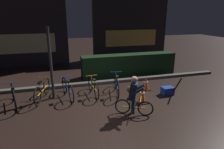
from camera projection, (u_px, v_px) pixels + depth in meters
The scene contains 16 objects.
ground_plane at pixel (111, 105), 6.60m from camera, with size 40.00×40.00×0.00m, color black.
sidewalk_curb at pixel (98, 83), 8.61m from camera, with size 12.00×0.24×0.12m, color #56544F.
hedge_row at pixel (129, 65), 9.76m from camera, with size 4.80×0.70×1.07m, color black.
storefront_left at pixel (23, 33), 11.09m from camera, with size 5.03×0.54×3.90m.
storefront_right at pixel (130, 25), 13.42m from camera, with size 5.27×0.54×4.49m.
street_post at pixel (51, 64), 6.83m from camera, with size 0.10×0.10×2.59m, color #2D2D33.
parked_bike_leftmost at pixel (14, 96), 6.47m from camera, with size 0.52×1.57×0.74m.
parked_bike_left_mid at pixel (42, 90), 6.96m from camera, with size 0.53×1.61×0.76m.
parked_bike_center_left at pixel (68, 89), 7.12m from camera, with size 0.46×1.61×0.75m.
parked_bike_center_right at pixel (93, 87), 7.38m from camera, with size 0.46×1.53×0.71m.
parked_bike_right_mid at pixel (117, 84), 7.52m from camera, with size 0.49×1.70×0.80m.
traffic_cone_near at pixel (142, 95), 6.70m from camera, with size 0.36×0.36×0.63m.
traffic_cone_far at pixel (146, 83), 7.88m from camera, with size 0.36×0.36×0.57m.
blue_crate at pixel (167, 91), 7.44m from camera, with size 0.44×0.32×0.30m, color #193DB7.
cyclist at pixel (134, 95), 5.82m from camera, with size 1.08×0.67×1.25m.
closed_umbrella at pixel (176, 87), 7.19m from camera, with size 0.05×0.05×0.85m, color black.
Camera 1 is at (-1.59, -5.78, 2.97)m, focal length 30.90 mm.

